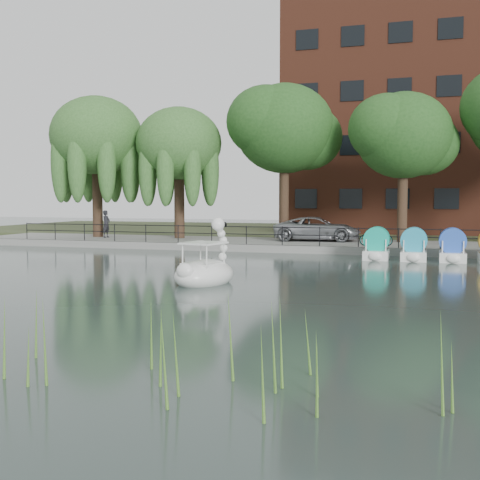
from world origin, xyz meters
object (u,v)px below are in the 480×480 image
at_px(pedestrian, 106,222).
at_px(minivan, 317,227).
at_px(bicycle, 376,236).
at_px(swan_boat, 205,269).

bearing_deg(pedestrian, minivan, -80.65).
xyz_separation_m(bicycle, swan_boat, (-4.68, -13.09, -0.41)).
height_order(pedestrian, swan_boat, pedestrian).
distance_m(bicycle, pedestrian, 16.97).
xyz_separation_m(minivan, swan_boat, (-1.08, -15.78, -0.72)).
relative_size(pedestrian, swan_boat, 0.68).
bearing_deg(swan_boat, bicycle, 83.67).
bearing_deg(bicycle, pedestrian, 81.99).
relative_size(minivan, swan_boat, 1.98).
relative_size(minivan, bicycle, 3.37).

